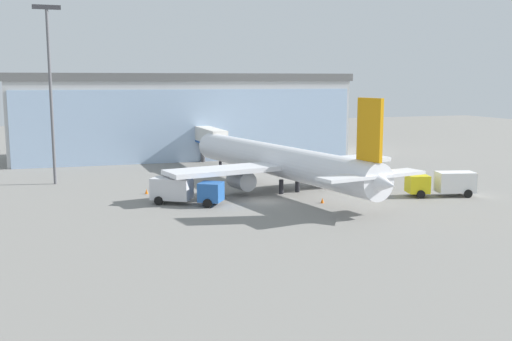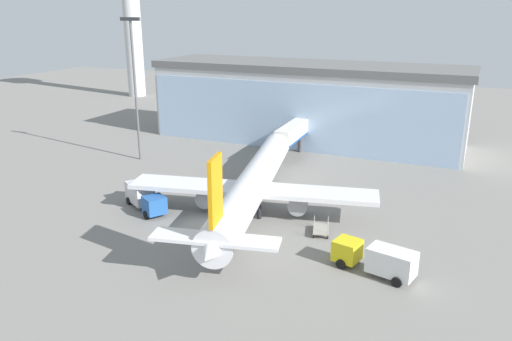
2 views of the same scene
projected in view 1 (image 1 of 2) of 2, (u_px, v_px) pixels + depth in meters
The scene contains 10 objects.
ground at pixel (264, 201), 62.51m from camera, with size 240.00×240.00×0.00m, color gray.
terminal_building at pixel (183, 115), 98.25m from camera, with size 54.56×17.17×13.53m.
jet_bridge at pixel (210, 137), 87.90m from camera, with size 2.35×11.35×5.53m.
apron_light_mast at pixel (50, 81), 70.97m from camera, with size 3.20×0.40×21.18m.
airplane at pixel (280, 161), 68.28m from camera, with size 28.21×38.66×10.94m.
catering_truck at pixel (184, 190), 60.79m from camera, with size 7.31×5.84×2.65m.
fuel_truck at pixel (443, 183), 64.93m from camera, with size 7.62×3.99×2.65m.
baggage_cart at pixel (361, 186), 68.67m from camera, with size 2.24×3.11×1.50m.
safety_cone_nose at pixel (322, 200), 61.47m from camera, with size 0.36×0.36×0.55m, color orange.
safety_cone_wingtip at pixel (147, 191), 66.42m from camera, with size 0.36×0.36×0.55m, color orange.
Camera 1 is at (-20.81, -57.69, 12.56)m, focal length 42.00 mm.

